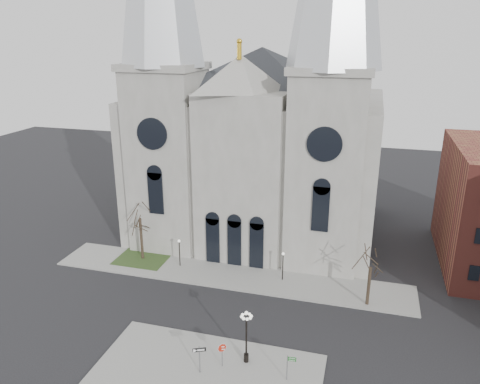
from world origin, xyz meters
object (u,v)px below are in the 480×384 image
(one_way_sign, at_px, (199,355))
(globe_lamp, at_px, (246,330))
(stop_sign, at_px, (222,350))
(street_name_sign, at_px, (288,366))

(one_way_sign, bearing_deg, globe_lamp, 10.29)
(globe_lamp, bearing_deg, one_way_sign, -144.99)
(globe_lamp, height_order, one_way_sign, globe_lamp)
(stop_sign, bearing_deg, one_way_sign, -161.12)
(stop_sign, relative_size, street_name_sign, 0.98)
(stop_sign, bearing_deg, globe_lamp, 13.31)
(stop_sign, xyz_separation_m, street_name_sign, (5.36, -0.11, -0.25))
(stop_sign, relative_size, globe_lamp, 0.46)
(globe_lamp, xyz_separation_m, street_name_sign, (3.65, -1.19, -1.66))
(stop_sign, bearing_deg, street_name_sign, -20.22)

